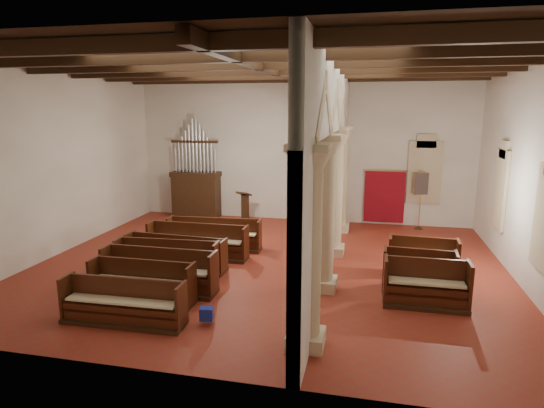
{
  "coord_description": "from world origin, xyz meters",
  "views": [
    {
      "loc": [
        2.95,
        -12.84,
        4.7
      ],
      "look_at": [
        -0.0,
        0.5,
        1.82
      ],
      "focal_mm": 30.0,
      "sensor_mm": 36.0,
      "label": 1
    }
  ],
  "objects": [
    {
      "name": "floor",
      "position": [
        0.0,
        0.0,
        0.0
      ],
      "size": [
        14.0,
        14.0,
        0.0
      ],
      "primitive_type": "plane",
      "color": "maroon",
      "rests_on": "ground"
    },
    {
      "name": "ceiling",
      "position": [
        0.0,
        0.0,
        6.0
      ],
      "size": [
        14.0,
        14.0,
        0.0
      ],
      "primitive_type": "plane",
      "rotation": [
        3.14,
        0.0,
        0.0
      ],
      "color": "#342011",
      "rests_on": "wall_back"
    },
    {
      "name": "wall_back",
      "position": [
        0.0,
        6.0,
        3.0
      ],
      "size": [
        14.0,
        0.02,
        6.0
      ],
      "primitive_type": "cube",
      "color": "white",
      "rests_on": "floor"
    },
    {
      "name": "wall_front",
      "position": [
        0.0,
        -6.0,
        3.0
      ],
      "size": [
        14.0,
        0.02,
        6.0
      ],
      "primitive_type": "cube",
      "color": "white",
      "rests_on": "floor"
    },
    {
      "name": "wall_left",
      "position": [
        -7.0,
        0.0,
        3.0
      ],
      "size": [
        0.02,
        12.0,
        6.0
      ],
      "primitive_type": "cube",
      "color": "white",
      "rests_on": "floor"
    },
    {
      "name": "wall_right",
      "position": [
        7.0,
        0.0,
        3.0
      ],
      "size": [
        0.02,
        12.0,
        6.0
      ],
      "primitive_type": "cube",
      "color": "white",
      "rests_on": "floor"
    },
    {
      "name": "ceiling_beams",
      "position": [
        0.0,
        0.0,
        5.82
      ],
      "size": [
        13.8,
        11.8,
        0.3
      ],
      "primitive_type": null,
      "color": "#351E11",
      "rests_on": "wall_back"
    },
    {
      "name": "arcade",
      "position": [
        1.8,
        0.0,
        3.56
      ],
      "size": [
        0.9,
        11.9,
        6.0
      ],
      "color": "#C9B596",
      "rests_on": "floor"
    },
    {
      "name": "window_right_b",
      "position": [
        6.98,
        2.5,
        2.2
      ],
      "size": [
        0.03,
        1.0,
        2.2
      ],
      "primitive_type": "cube",
      "color": "#2E6852",
      "rests_on": "wall_right"
    },
    {
      "name": "window_back",
      "position": [
        5.0,
        5.98,
        2.2
      ],
      "size": [
        1.0,
        0.03,
        2.2
      ],
      "primitive_type": "cube",
      "color": "#2E6852",
      "rests_on": "wall_back"
    },
    {
      "name": "pipe_organ",
      "position": [
        -4.5,
        5.5,
        1.37
      ],
      "size": [
        2.1,
        0.85,
        4.4
      ],
      "color": "#351E11",
      "rests_on": "floor"
    },
    {
      "name": "lectern",
      "position": [
        -2.13,
        4.93,
        0.56
      ],
      "size": [
        0.65,
        0.68,
        1.36
      ],
      "rotation": [
        0.0,
        0.0,
        -0.31
      ],
      "color": "#3E1E13",
      "rests_on": "floor"
    },
    {
      "name": "dossal_curtain",
      "position": [
        3.5,
        5.92,
        1.17
      ],
      "size": [
        1.8,
        0.07,
        2.17
      ],
      "color": "maroon",
      "rests_on": "floor"
    },
    {
      "name": "processional_banner",
      "position": [
        4.87,
        5.49,
        0.8
      ],
      "size": [
        0.53,
        0.67,
        2.42
      ],
      "rotation": [
        0.0,
        0.0,
        0.35
      ],
      "color": "#351E11",
      "rests_on": "floor"
    },
    {
      "name": "hymnal_box_a",
      "position": [
        -0.48,
        -4.04,
        0.24
      ],
      "size": [
        0.32,
        0.28,
        0.29
      ],
      "primitive_type": "cube",
      "rotation": [
        0.0,
        0.0,
        0.18
      ],
      "color": "navy",
      "rests_on": "floor"
    },
    {
      "name": "hymnal_box_b",
      "position": [
        -1.37,
        -2.32,
        0.26
      ],
      "size": [
        0.37,
        0.33,
        0.31
      ],
      "primitive_type": "cube",
      "rotation": [
        0.0,
        0.0,
        -0.27
      ],
      "color": "navy",
      "rests_on": "floor"
    },
    {
      "name": "hymnal_box_c",
      "position": [
        -1.78,
        -0.51,
        0.26
      ],
      "size": [
        0.35,
        0.29,
        0.32
      ],
      "primitive_type": "cube",
      "rotation": [
        0.0,
        0.0,
        -0.11
      ],
      "color": "navy",
      "rests_on": "floor"
    },
    {
      "name": "tube_heater_a",
      "position": [
        -1.53,
        -3.85,
        0.16
      ],
      "size": [
        1.08,
        0.35,
        0.11
      ],
      "primitive_type": "cylinder",
      "rotation": [
        0.0,
        1.57,
        -0.23
      ],
      "color": "silver",
      "rests_on": "floor"
    },
    {
      "name": "tube_heater_b",
      "position": [
        -2.73,
        -3.04,
        0.16
      ],
      "size": [
        0.95,
        0.17,
        0.09
      ],
      "primitive_type": "cylinder",
      "rotation": [
        0.0,
        1.57,
        0.08
      ],
      "color": "white",
      "rests_on": "floor"
    },
    {
      "name": "nave_pew_0",
      "position": [
        -2.29,
        -4.4,
        0.34
      ],
      "size": [
        2.83,
        0.74,
        1.02
      ],
      "rotation": [
        0.0,
        0.0,
        0.02
      ],
      "color": "#351E11",
      "rests_on": "floor"
    },
    {
      "name": "nave_pew_1",
      "position": [
        -2.45,
        -3.26,
        0.35
      ],
      "size": [
        2.65,
        0.7,
        1.04
      ],
      "rotation": [
        0.0,
        0.0,
        0.0
      ],
      "color": "#351E11",
      "rests_on": "floor"
    },
    {
      "name": "nave_pew_2",
      "position": [
        -2.33,
        -2.56,
        0.38
      ],
      "size": [
        3.04,
        0.77,
        1.14
      ],
      "rotation": [
        0.0,
        0.0,
        0.0
      ],
      "color": "#351E11",
      "rests_on": "floor"
    },
    {
      "name": "nave_pew_3",
      "position": [
        -2.59,
        -1.53,
        0.35
      ],
      "size": [
        2.99,
        0.89,
        1.06
      ],
      "rotation": [
        0.0,
        0.0,
        0.06
      ],
      "color": "#351E11",
      "rests_on": "floor"
    },
    {
      "name": "nave_pew_4",
      "position": [
        -2.64,
        -0.88,
        0.33
      ],
      "size": [
        3.15,
        0.85,
        1.0
      ],
      "rotation": [
        0.0,
        0.0,
        -0.06
      ],
      "color": "#351E11",
      "rests_on": "floor"
    },
    {
      "name": "nave_pew_5",
      "position": [
        -2.4,
        0.27,
        0.36
      ],
      "size": [
        3.26,
        0.74,
        1.09
      ],
      "rotation": [
        0.0,
        0.0,
        0.0
      ],
      "color": "#351E11",
      "rests_on": "floor"
    },
    {
      "name": "nave_pew_6",
      "position": [
        -2.18,
        1.24,
        0.35
      ],
      "size": [
        3.23,
        0.92,
        1.06
      ],
      "rotation": [
        0.0,
        0.0,
        0.07
      ],
      "color": "#351E11",
      "rests_on": "floor"
    },
    {
      "name": "aisle_pew_0",
      "position": [
        4.35,
        -1.99,
        0.39
      ],
      "size": [
        1.99,
        0.77,
        1.15
      ],
      "rotation": [
        0.0,
        0.0,
        0.0
      ],
      "color": "#351E11",
      "rests_on": "floor"
    },
    {
      "name": "aisle_pew_1",
      "position": [
        4.27,
        -1.1,
        0.38
      ],
      "size": [
        1.86,
        0.82,
        1.11
      ],
      "rotation": [
        0.0,
        0.0,
        -0.04
      ],
      "color": "#351E11",
      "rests_on": "floor"
    },
    {
      "name": "aisle_pew_2",
      "position": [
        4.47,
        0.02,
        0.38
      ],
      "size": [
        1.93,
        0.84,
        1.13
      ],
      "rotation": [
        0.0,
        0.0,
        -0.05
      ],
      "color": "#351E11",
      "rests_on": "floor"
    }
  ]
}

